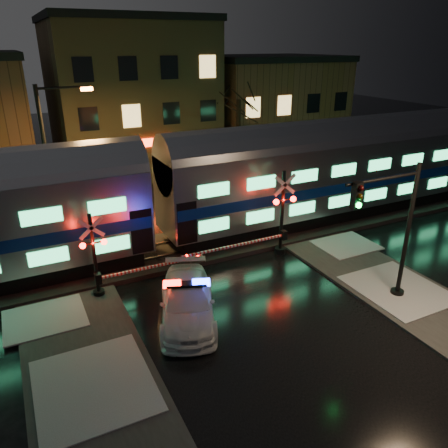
{
  "coord_description": "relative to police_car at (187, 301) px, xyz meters",
  "views": [
    {
      "loc": [
        -7.59,
        -14.33,
        10.0
      ],
      "look_at": [
        0.77,
        2.5,
        2.2
      ],
      "focal_mm": 35.0,
      "sensor_mm": 36.0,
      "label": 1
    }
  ],
  "objects": [
    {
      "name": "ground",
      "position": [
        2.43,
        0.74,
        -0.74
      ],
      "size": [
        120.0,
        120.0,
        0.0
      ],
      "primitive_type": "plane",
      "color": "black",
      "rests_on": "ground"
    },
    {
      "name": "police_car",
      "position": [
        0.0,
        0.0,
        0.0
      ],
      "size": [
        3.7,
        5.47,
        1.64
      ],
      "rotation": [
        0.0,
        0.0,
        -0.36
      ],
      "color": "white",
      "rests_on": "ground"
    },
    {
      "name": "crossing_signal_left",
      "position": [
        -2.43,
        3.04,
        0.81
      ],
      "size": [
        5.33,
        0.64,
        3.77
      ],
      "color": "black",
      "rests_on": "ground"
    },
    {
      "name": "building_mid",
      "position": [
        4.43,
        23.24,
        5.01
      ],
      "size": [
        12.0,
        11.0,
        11.5
      ],
      "primitive_type": "cube",
      "color": "brown",
      "rests_on": "ground"
    },
    {
      "name": "ballast",
      "position": [
        2.43,
        5.74,
        -0.62
      ],
      "size": [
        90.0,
        4.2,
        0.24
      ],
      "primitive_type": "cube",
      "color": "black",
      "rests_on": "ground"
    },
    {
      "name": "crossing_signal_right",
      "position": [
        6.01,
        3.06,
        1.07
      ],
      "size": [
        6.19,
        0.67,
        4.38
      ],
      "color": "black",
      "rests_on": "ground"
    },
    {
      "name": "traffic_light",
      "position": [
        7.67,
        -2.54,
        2.36
      ],
      "size": [
        3.78,
        0.69,
        5.84
      ],
      "rotation": [
        0.0,
        0.0,
        -0.12
      ],
      "color": "black",
      "rests_on": "ground"
    },
    {
      "name": "streetlight",
      "position": [
        -3.3,
        9.74,
        3.99
      ],
      "size": [
        2.74,
        0.29,
        8.21
      ],
      "color": "black",
      "rests_on": "ground"
    },
    {
      "name": "building_right",
      "position": [
        17.43,
        22.74,
        3.51
      ],
      "size": [
        12.0,
        10.0,
        8.5
      ],
      "primitive_type": "cube",
      "color": "#532F20",
      "rests_on": "ground"
    },
    {
      "name": "train",
      "position": [
        0.64,
        5.74,
        2.64
      ],
      "size": [
        51.0,
        3.12,
        5.92
      ],
      "color": "black",
      "rests_on": "ballast"
    }
  ]
}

